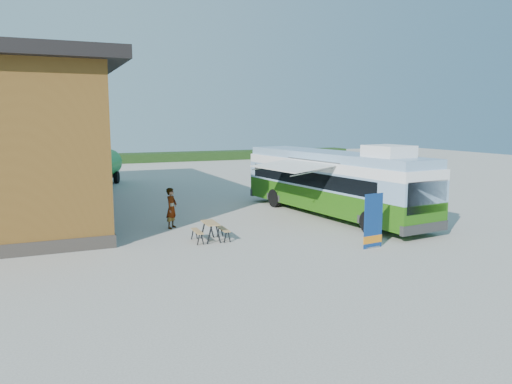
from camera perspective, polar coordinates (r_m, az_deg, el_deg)
name	(u,v)px	position (r m, az deg, el deg)	size (l,w,h in m)	color
ground	(270,232)	(21.64, 1.57, -4.65)	(100.00, 100.00, 0.00)	#BCB7AD
barn	(7,144)	(29.20, -26.55, 4.97)	(9.60, 21.20, 7.50)	brown
hedge	(197,156)	(59.73, -6.81, 4.10)	(40.00, 3.00, 1.00)	#264419
bus	(333,181)	(25.31, 8.77, 1.26)	(4.00, 12.38, 3.74)	#367213
awning	(296,164)	(24.03, 4.61, 3.22)	(3.02, 4.36, 0.51)	white
banner	(373,226)	(19.41, 13.23, -3.79)	(0.91, 0.25, 2.10)	navy
picnic_table	(210,227)	(20.13, -5.23, -4.00)	(1.39, 1.25, 0.76)	#AB7950
person_a	(172,208)	(22.63, -9.63, -1.82)	(0.67, 0.44, 1.83)	#999999
person_b	(100,184)	(31.89, -17.38, 0.85)	(0.89, 0.69, 1.82)	#999999
slurry_tanker	(100,166)	(38.28, -17.35, 2.88)	(3.72, 6.53, 2.55)	#1A9130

